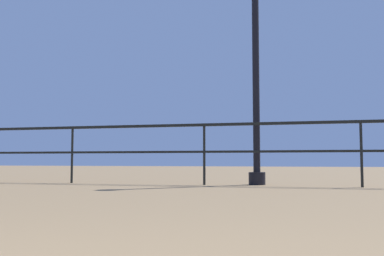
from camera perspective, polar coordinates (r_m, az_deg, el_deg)
name	(u,v)px	position (r m, az deg, el deg)	size (l,w,h in m)	color
pier_railing	(279,138)	(7.54, 11.22, -1.25)	(23.35, 0.05, 1.08)	black
lamppost_center	(256,59)	(8.06, 8.26, 8.85)	(0.31, 0.31, 4.16)	black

